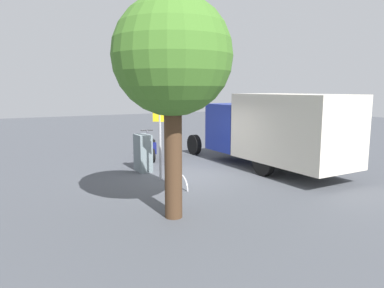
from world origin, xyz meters
TOP-DOWN VIEW (x-y plane):
  - ground_plane at (0.00, 0.00)m, footprint 60.00×60.00m
  - box_truck_near at (-0.73, -3.24)m, footprint 7.68×2.34m
  - motorcycle at (3.18, 0.03)m, footprint 1.80×0.65m
  - stop_sign at (-0.13, 1.03)m, footprint 0.71×0.33m
  - street_tree at (-3.49, 2.17)m, footprint 2.65×2.65m
  - utility_cabinet at (1.30, 1.07)m, footprint 0.75×0.47m
  - bike_rack_hoop at (-1.39, 0.88)m, footprint 0.85×0.08m

SIDE VIEW (x-z plane):
  - ground_plane at x=0.00m, z-range 0.00..0.00m
  - bike_rack_hoop at x=-1.39m, z-range -0.43..0.43m
  - motorcycle at x=3.18m, z-range -0.08..1.12m
  - utility_cabinet at x=1.30m, z-range 0.00..1.34m
  - box_truck_near at x=-0.73m, z-range 0.17..2.96m
  - stop_sign at x=-0.13m, z-range 0.53..3.68m
  - street_tree at x=-3.49m, z-range 1.12..6.12m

